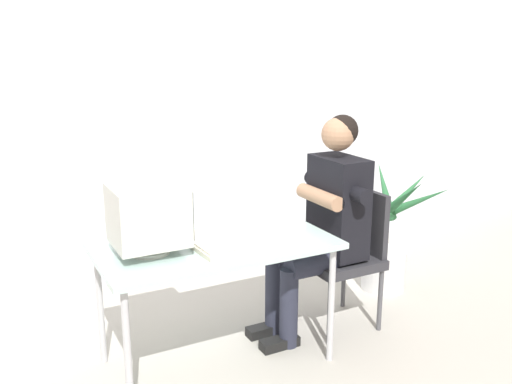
{
  "coord_description": "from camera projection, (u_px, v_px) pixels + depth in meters",
  "views": [
    {
      "loc": [
        -1.12,
        -2.64,
        1.74
      ],
      "look_at": [
        0.25,
        0.0,
        0.97
      ],
      "focal_mm": 39.16,
      "sensor_mm": 36.0,
      "label": 1
    }
  ],
  "objects": [
    {
      "name": "ground_plane",
      "position": [
        217.0,
        360.0,
        3.2
      ],
      "size": [
        12.0,
        12.0,
        0.0
      ],
      "primitive_type": "plane",
      "color": "#B2ADA3"
    },
    {
      "name": "wall_back",
      "position": [
        175.0,
        81.0,
        4.16
      ],
      "size": [
        8.0,
        0.1,
        3.0
      ],
      "primitive_type": "cube",
      "color": "silver",
      "rests_on": "ground_plane"
    },
    {
      "name": "desk",
      "position": [
        215.0,
        252.0,
        3.04
      ],
      "size": [
        1.27,
        0.7,
        0.72
      ],
      "color": "#B7B7BC",
      "rests_on": "ground_plane"
    },
    {
      "name": "crt_monitor",
      "position": [
        149.0,
        215.0,
        2.81
      ],
      "size": [
        0.37,
        0.33,
        0.36
      ],
      "color": "silver",
      "rests_on": "desk"
    },
    {
      "name": "keyboard",
      "position": [
        206.0,
        243.0,
        2.95
      ],
      "size": [
        0.19,
        0.46,
        0.03
      ],
      "color": "beige",
      "rests_on": "desk"
    },
    {
      "name": "office_chair",
      "position": [
        347.0,
        249.0,
        3.54
      ],
      "size": [
        0.44,
        0.44,
        0.88
      ],
      "color": "#4C4C51",
      "rests_on": "ground_plane"
    },
    {
      "name": "person_seated",
      "position": [
        325.0,
        217.0,
        3.39
      ],
      "size": [
        0.69,
        0.58,
        1.36
      ],
      "color": "black",
      "rests_on": "ground_plane"
    },
    {
      "name": "potted_plant",
      "position": [
        385.0,
        238.0,
        4.07
      ],
      "size": [
        0.8,
        0.81,
        0.97
      ],
      "color": "silver",
      "rests_on": "ground_plane"
    }
  ]
}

